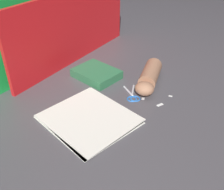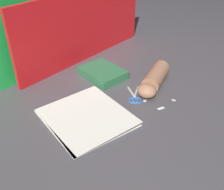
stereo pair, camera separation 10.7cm
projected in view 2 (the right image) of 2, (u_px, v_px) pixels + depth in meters
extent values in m
plane|color=#4C494F|center=(106.00, 106.00, 1.11)|extent=(6.00, 6.00, 0.00)
cube|color=green|center=(15.00, 36.00, 1.17)|extent=(0.52, 0.10, 0.45)
cube|color=red|center=(85.00, 26.00, 1.39)|extent=(0.88, 0.18, 0.37)
cube|color=white|center=(86.00, 118.00, 1.04)|extent=(0.31, 0.34, 0.00)
cube|color=white|center=(87.00, 117.00, 1.04)|extent=(0.32, 0.35, 0.00)
cube|color=white|center=(88.00, 116.00, 1.04)|extent=(0.31, 0.34, 0.00)
cube|color=white|center=(87.00, 116.00, 1.04)|extent=(0.30, 0.34, 0.00)
cube|color=#2D7247|center=(103.00, 73.00, 1.31)|extent=(0.17, 0.21, 0.04)
sphere|color=silver|center=(135.00, 96.00, 1.16)|extent=(0.01, 0.01, 0.01)
cylinder|color=silver|center=(131.00, 91.00, 1.20)|extent=(0.04, 0.08, 0.01)
torus|color=blue|center=(137.00, 100.00, 1.14)|extent=(0.06, 0.06, 0.01)
cylinder|color=silver|center=(137.00, 91.00, 1.20)|extent=(0.08, 0.06, 0.01)
torus|color=blue|center=(134.00, 100.00, 1.14)|extent=(0.06, 0.06, 0.01)
cylinder|color=#A87556|center=(156.00, 77.00, 1.24)|extent=(0.21, 0.16, 0.08)
ellipsoid|color=#A87556|center=(147.00, 91.00, 1.13)|extent=(0.11, 0.11, 0.06)
cube|color=white|center=(161.00, 108.00, 1.09)|extent=(0.03, 0.02, 0.00)
cube|color=white|center=(174.00, 100.00, 1.14)|extent=(0.02, 0.02, 0.00)
cube|color=white|center=(145.00, 101.00, 1.14)|extent=(0.02, 0.02, 0.00)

